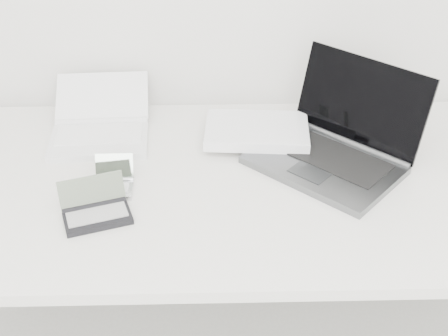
{
  "coord_description": "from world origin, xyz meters",
  "views": [
    {
      "loc": [
        -0.06,
        0.25,
        1.64
      ],
      "look_at": [
        -0.03,
        1.51,
        0.79
      ],
      "focal_mm": 50.0,
      "sensor_mm": 36.0,
      "label": 1
    }
  ],
  "objects_px": {
    "desk": "(235,193)",
    "palmtop_charcoal": "(96,211)",
    "netbook_open_white": "(100,127)",
    "laptop_large": "(306,141)"
  },
  "relations": [
    {
      "from": "netbook_open_white",
      "to": "palmtop_charcoal",
      "type": "xyz_separation_m",
      "value": [
        0.04,
        -0.38,
        -0.01
      ]
    },
    {
      "from": "palmtop_charcoal",
      "to": "netbook_open_white",
      "type": "bearing_deg",
      "value": 78.29
    },
    {
      "from": "desk",
      "to": "palmtop_charcoal",
      "type": "xyz_separation_m",
      "value": [
        -0.33,
        -0.15,
        0.06
      ]
    },
    {
      "from": "palmtop_charcoal",
      "to": "laptop_large",
      "type": "bearing_deg",
      "value": 8.56
    },
    {
      "from": "desk",
      "to": "netbook_open_white",
      "type": "distance_m",
      "value": 0.44
    },
    {
      "from": "desk",
      "to": "palmtop_charcoal",
      "type": "bearing_deg",
      "value": -155.87
    },
    {
      "from": "netbook_open_white",
      "to": "palmtop_charcoal",
      "type": "distance_m",
      "value": 0.38
    },
    {
      "from": "laptop_large",
      "to": "netbook_open_white",
      "type": "distance_m",
      "value": 0.58
    },
    {
      "from": "laptop_large",
      "to": "netbook_open_white",
      "type": "xyz_separation_m",
      "value": [
        -0.57,
        0.11,
        -0.02
      ]
    },
    {
      "from": "laptop_large",
      "to": "desk",
      "type": "bearing_deg",
      "value": -106.49
    }
  ]
}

